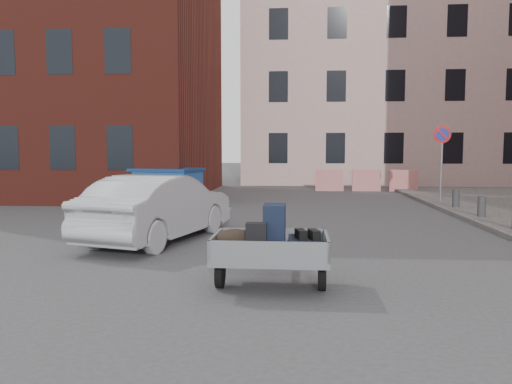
{
  "coord_description": "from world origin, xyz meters",
  "views": [
    {
      "loc": [
        0.87,
        -8.43,
        1.98
      ],
      "look_at": [
        0.09,
        1.62,
        1.1
      ],
      "focal_mm": 35.0,
      "sensor_mm": 36.0,
      "label": 1
    }
  ],
  "objects": [
    {
      "name": "trailer",
      "position": [
        0.53,
        -1.53,
        0.61
      ],
      "size": [
        1.61,
        1.81,
        1.2
      ],
      "rotation": [
        0.0,
        0.0,
        -0.01
      ],
      "color": "black",
      "rests_on": "ground"
    },
    {
      "name": "ground",
      "position": [
        0.0,
        0.0,
        0.0
      ],
      "size": [
        120.0,
        120.0,
        0.0
      ],
      "primitive_type": "plane",
      "color": "#38383A",
      "rests_on": "ground"
    },
    {
      "name": "barriers",
      "position": [
        4.2,
        15.0,
        0.5
      ],
      "size": [
        4.7,
        0.18,
        1.0
      ],
      "color": "red",
      "rests_on": "ground"
    },
    {
      "name": "building_brick",
      "position": [
        -9.0,
        13.0,
        7.0
      ],
      "size": [
        12.0,
        10.0,
        14.0
      ],
      "primitive_type": "cube",
      "color": "#591E16",
      "rests_on": "ground"
    },
    {
      "name": "dumpster",
      "position": [
        -3.99,
        8.62,
        0.66
      ],
      "size": [
        3.41,
        2.33,
        1.31
      ],
      "rotation": [
        0.0,
        0.0,
        -0.25
      ],
      "color": "#1F4C95",
      "rests_on": "ground"
    },
    {
      "name": "silver_car",
      "position": [
        -2.02,
        2.04,
        0.71
      ],
      "size": [
        2.6,
        4.57,
        1.42
      ],
      "primitive_type": "imported",
      "rotation": [
        0.0,
        0.0,
        2.87
      ],
      "color": "#A1A3A8",
      "rests_on": "ground"
    },
    {
      "name": "building_pink",
      "position": [
        6.0,
        22.0,
        7.0
      ],
      "size": [
        16.0,
        8.0,
        14.0
      ],
      "primitive_type": "cube",
      "color": "#C39D96",
      "rests_on": "ground"
    },
    {
      "name": "no_parking_sign",
      "position": [
        6.0,
        9.48,
        2.01
      ],
      "size": [
        0.6,
        0.09,
        2.65
      ],
      "color": "gray",
      "rests_on": "sidewalk"
    }
  ]
}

